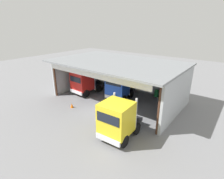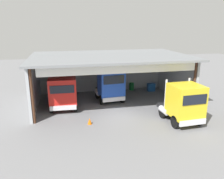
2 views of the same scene
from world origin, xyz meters
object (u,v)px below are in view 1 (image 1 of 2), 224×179
Objects in this scene: traffic_cone at (72,105)px; tool_cart at (170,100)px; truck_blue_right_bay at (118,86)px; truck_red_center_bay at (84,82)px; oil_drum at (156,93)px; truck_yellow_center_left_bay at (118,119)px.

tool_cart is at bearing 43.50° from traffic_cone.
truck_blue_right_bay is 6.38m from traffic_cone.
traffic_cone is at bearing 57.17° from truck_blue_right_bay.
oil_drum is at bearing -146.51° from truck_red_center_bay.
truck_blue_right_bay is (5.05, 1.29, 0.19)m from truck_red_center_bay.
truck_yellow_center_left_bay reaches higher than truck_red_center_bay.
truck_red_center_bay is at bearing -158.77° from tool_cart.
truck_blue_right_bay reaches higher than truck_red_center_bay.
tool_cart is at bearing -156.45° from truck_red_center_bay.
truck_red_center_bay reaches higher than tool_cart.
truck_red_center_bay is 4.88m from traffic_cone.
oil_drum is 11.48m from traffic_cone.
truck_red_center_bay is at bearing -148.83° from oil_drum.
tool_cart reaches higher than oil_drum.
truck_blue_right_bay is 8.42m from truck_yellow_center_left_bay.
traffic_cone is (-8.87, -8.41, -0.22)m from tool_cart.
tool_cart is (1.06, 9.84, -1.33)m from truck_yellow_center_left_bay.
truck_yellow_center_left_bay is at bearing 153.06° from truck_red_center_bay.
truck_red_center_bay is 10.25m from oil_drum.
traffic_cone is at bearing 119.46° from truck_red_center_bay.
truck_blue_right_bay reaches higher than truck_yellow_center_left_bay.
truck_yellow_center_left_bay is at bearing -10.32° from traffic_cone.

